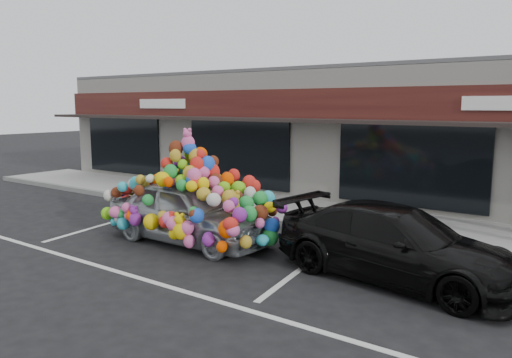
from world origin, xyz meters
The scene contains 9 objects.
ground centered at (0.00, 0.00, 0.00)m, with size 90.00×90.00×0.00m, color black.
shop_building centered at (0.00, 8.44, 2.16)m, with size 24.00×7.20×4.31m.
sidewalk centered at (0.00, 4.00, 0.07)m, with size 26.00×3.00×0.15m, color gray.
kerb centered at (0.00, 2.50, 0.07)m, with size 26.00×0.18×0.16m, color slate.
parking_stripe_left centered at (-3.20, 0.20, 0.00)m, with size 0.12×4.40×0.01m, color silver.
parking_stripe_mid centered at (2.80, 0.20, 0.00)m, with size 0.12×4.40×0.01m, color silver.
lane_line centered at (2.00, -2.30, 0.00)m, with size 14.00×0.12×0.01m, color silver.
toy_car centered at (-0.19, 0.02, 0.87)m, with size 3.01×4.42×2.57m.
black_sedan centered at (4.52, 0.33, 0.66)m, with size 4.55×1.85×1.32m, color black.
Camera 1 is at (7.49, -8.11, 3.11)m, focal length 35.00 mm.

